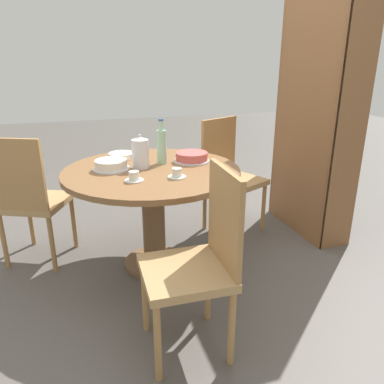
{
  "coord_description": "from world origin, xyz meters",
  "views": [
    {
      "loc": [
        2.39,
        -0.47,
        1.43
      ],
      "look_at": [
        0.0,
        0.28,
        0.53
      ],
      "focal_mm": 35.0,
      "sensor_mm": 36.0,
      "label": 1
    }
  ],
  "objects": [
    {
      "name": "cup_b",
      "position": [
        0.24,
        0.11,
        0.75
      ],
      "size": [
        0.11,
        0.11,
        0.06
      ],
      "color": "silver",
      "rests_on": "dining_table"
    },
    {
      "name": "ground_plane",
      "position": [
        0.0,
        0.0,
        0.0
      ],
      "size": [
        14.0,
        14.0,
        0.0
      ],
      "primitive_type": "plane",
      "color": "#56514C"
    },
    {
      "name": "chair_b",
      "position": [
        -0.3,
        -0.82,
        0.5
      ],
      "size": [
        0.56,
        0.56,
        0.95
      ],
      "rotation": [
        0.0,
        0.0,
        4.29
      ],
      "color": "#A87A47",
      "rests_on": "ground_plane"
    },
    {
      "name": "cake_main",
      "position": [
        -0.09,
        0.31,
        0.76
      ],
      "size": [
        0.26,
        0.26,
        0.07
      ],
      "color": "silver",
      "rests_on": "dining_table"
    },
    {
      "name": "chair_c",
      "position": [
        0.87,
        0.04,
        0.5
      ],
      "size": [
        0.43,
        0.43,
        0.95
      ],
      "rotation": [
        0.0,
        0.0,
        6.26
      ],
      "color": "#A87A47",
      "rests_on": "ground_plane"
    },
    {
      "name": "dining_table",
      "position": [
        0.0,
        0.0,
        0.57
      ],
      "size": [
        1.19,
        1.19,
        0.73
      ],
      "color": "brown",
      "rests_on": "ground_plane"
    },
    {
      "name": "water_bottle",
      "position": [
        -0.11,
        0.1,
        0.85
      ],
      "size": [
        0.07,
        0.07,
        0.31
      ],
      "color": "#99C6A3",
      "rests_on": "dining_table"
    },
    {
      "name": "cup_a",
      "position": [
        0.23,
        -0.15,
        0.75
      ],
      "size": [
        0.11,
        0.11,
        0.06
      ],
      "color": "silver",
      "rests_on": "dining_table"
    },
    {
      "name": "chair_a",
      "position": [
        -0.43,
        0.75,
        0.5
      ],
      "size": [
        0.56,
        0.56,
        0.95
      ],
      "rotation": [
        0.0,
        0.0,
        2.01
      ],
      "color": "#A87A47",
      "rests_on": "ground_plane"
    },
    {
      "name": "bookshelf",
      "position": [
        -0.23,
        1.4,
        0.92
      ],
      "size": [
        0.83,
        0.28,
        1.9
      ],
      "rotation": [
        0.0,
        0.0,
        3.14
      ],
      "color": "brown",
      "rests_on": "ground_plane"
    },
    {
      "name": "plate_stack",
      "position": [
        -0.35,
        -0.16,
        0.75
      ],
      "size": [
        0.19,
        0.19,
        0.04
      ],
      "color": "white",
      "rests_on": "dining_table"
    },
    {
      "name": "coffee_pot",
      "position": [
        -0.05,
        -0.06,
        0.83
      ],
      "size": [
        0.11,
        0.11,
        0.23
      ],
      "color": "silver",
      "rests_on": "dining_table"
    },
    {
      "name": "cake_second",
      "position": [
        -0.06,
        -0.26,
        0.76
      ],
      "size": [
        0.24,
        0.24,
        0.07
      ],
      "color": "silver",
      "rests_on": "dining_table"
    }
  ]
}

